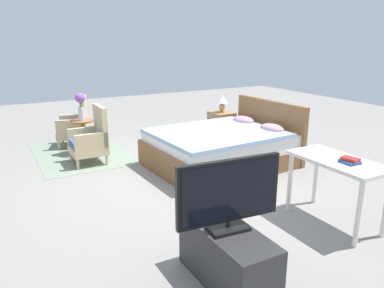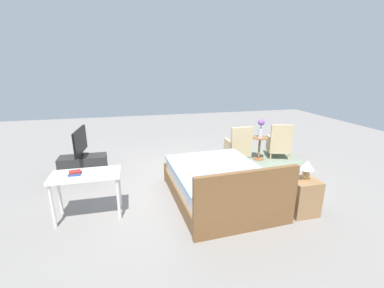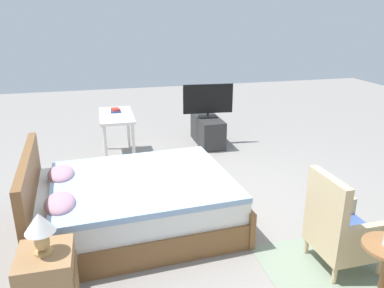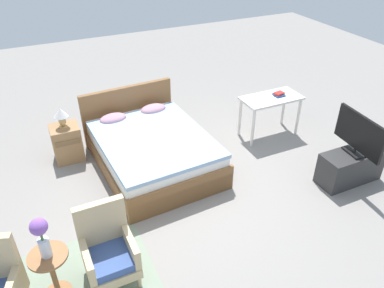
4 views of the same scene
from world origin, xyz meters
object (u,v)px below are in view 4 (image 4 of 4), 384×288
(nightstand, at_px, (67,143))
(table_lamp, at_px, (61,115))
(flower_vase, at_px, (41,234))
(vanity_desk, at_px, (271,103))
(book_stack, at_px, (279,94))
(bed, at_px, (151,149))
(tv_stand, at_px, (350,167))
(armchair_by_window_right, at_px, (108,251))
(tv_flatscreen, at_px, (359,134))
(side_table, at_px, (52,270))

(nightstand, relative_size, table_lamp, 1.80)
(flower_vase, distance_m, vanity_desk, 4.32)
(vanity_desk, distance_m, book_stack, 0.20)
(bed, distance_m, tv_stand, 3.01)
(table_lamp, bearing_deg, armchair_by_window_right, -89.18)
(armchair_by_window_right, height_order, nightstand, armchair_by_window_right)
(nightstand, distance_m, vanity_desk, 3.47)
(tv_stand, bearing_deg, vanity_desk, 101.39)
(flower_vase, bearing_deg, table_lamp, 77.78)
(bed, xyz_separation_m, nightstand, (-1.17, 0.73, -0.00))
(tv_stand, bearing_deg, book_stack, 96.35)
(flower_vase, bearing_deg, book_stack, 23.89)
(vanity_desk, xyz_separation_m, book_stack, (0.15, -0.00, 0.14))
(bed, xyz_separation_m, book_stack, (2.35, 0.00, 0.47))
(tv_stand, height_order, tv_flatscreen, tv_flatscreen)
(nightstand, bearing_deg, flower_vase, -102.23)
(table_lamp, xyz_separation_m, tv_flatscreen, (3.70, -2.35, -0.01))
(vanity_desk, relative_size, book_stack, 5.54)
(side_table, height_order, table_lamp, table_lamp)
(bed, height_order, flower_vase, flower_vase)
(tv_flatscreen, xyz_separation_m, book_stack, (-0.18, 1.62, -0.04))
(nightstand, xyz_separation_m, tv_stand, (3.70, -2.35, -0.05))
(side_table, distance_m, table_lamp, 2.63)
(tv_flatscreen, relative_size, vanity_desk, 0.86)
(nightstand, xyz_separation_m, tv_flatscreen, (3.70, -2.35, 0.51))
(flower_vase, bearing_deg, armchair_by_window_right, -0.29)
(table_lamp, relative_size, tv_stand, 0.34)
(armchair_by_window_right, bearing_deg, tv_flatscreen, 2.88)
(armchair_by_window_right, bearing_deg, vanity_desk, 28.43)
(nightstand, relative_size, tv_stand, 0.62)
(tv_stand, xyz_separation_m, vanity_desk, (-0.33, 1.62, 0.38))
(bed, height_order, tv_flatscreen, tv_flatscreen)
(bed, relative_size, tv_flatscreen, 2.50)
(nightstand, height_order, book_stack, book_stack)
(armchair_by_window_right, bearing_deg, side_table, 179.71)
(bed, bearing_deg, tv_flatscreen, -32.58)
(armchair_by_window_right, xyz_separation_m, book_stack, (3.48, 1.80, 0.38))
(bed, height_order, nightstand, bed)
(flower_vase, relative_size, tv_stand, 0.50)
(side_table, relative_size, table_lamp, 1.81)
(flower_vase, distance_m, tv_flatscreen, 4.26)
(armchair_by_window_right, xyz_separation_m, flower_vase, (-0.58, 0.00, 0.51))
(armchair_by_window_right, height_order, tv_flatscreen, tv_flatscreen)
(flower_vase, height_order, book_stack, flower_vase)
(flower_vase, bearing_deg, tv_flatscreen, 2.44)
(vanity_desk, bearing_deg, tv_stand, -78.61)
(tv_flatscreen, height_order, book_stack, tv_flatscreen)
(tv_stand, relative_size, tv_flatscreen, 1.08)
(side_table, distance_m, flower_vase, 0.52)
(tv_stand, distance_m, book_stack, 1.71)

